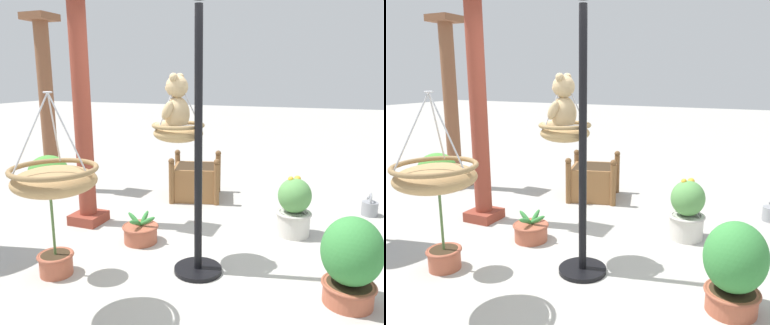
% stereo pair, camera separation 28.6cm
% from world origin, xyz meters
% --- Properties ---
extents(ground_plane, '(40.00, 40.00, 0.00)m').
position_xyz_m(ground_plane, '(0.00, 0.00, 0.00)').
color(ground_plane, '#ADAAA3').
extents(display_pole_central, '(0.44, 0.44, 2.39)m').
position_xyz_m(display_pole_central, '(-0.12, -0.02, 0.74)').
color(display_pole_central, black).
rests_on(display_pole_central, ground).
extents(hanging_basket_with_teddy, '(0.48, 0.48, 0.59)m').
position_xyz_m(hanging_basket_with_teddy, '(0.03, 0.23, 1.27)').
color(hanging_basket_with_teddy, tan).
extents(teddy_bear, '(0.36, 0.32, 0.52)m').
position_xyz_m(teddy_bear, '(0.03, 0.26, 1.50)').
color(teddy_bear, tan).
extents(hanging_basket_left_high, '(0.61, 0.61, 0.72)m').
position_xyz_m(hanging_basket_left_high, '(-1.09, 0.71, 1.06)').
color(hanging_basket_left_high, '#A37F51').
extents(greenhouse_pillar_left, '(0.41, 0.41, 2.66)m').
position_xyz_m(greenhouse_pillar_left, '(1.56, 3.06, 1.28)').
color(greenhouse_pillar_left, brown).
rests_on(greenhouse_pillar_left, ground).
extents(greenhouse_pillar_right, '(0.39, 0.39, 2.78)m').
position_xyz_m(greenhouse_pillar_right, '(0.56, 1.67, 1.34)').
color(greenhouse_pillar_right, brown).
rests_on(greenhouse_pillar_right, ground).
extents(wooden_planter_box, '(0.87, 0.87, 0.66)m').
position_xyz_m(wooden_planter_box, '(1.99, 0.78, 0.27)').
color(wooden_planter_box, olive).
rests_on(wooden_planter_box, ground).
extents(potted_plant_fern_front, '(0.34, 0.34, 1.11)m').
position_xyz_m(potted_plant_fern_front, '(-0.62, 1.17, 0.62)').
color(potted_plant_fern_front, '#AD563D').
rests_on(potted_plant_fern_front, ground).
extents(potted_plant_tall_leafy, '(0.47, 0.47, 0.72)m').
position_xyz_m(potted_plant_tall_leafy, '(-0.18, -1.30, 0.37)').
color(potted_plant_tall_leafy, '#AD563D').
rests_on(potted_plant_tall_leafy, ground).
extents(potted_plant_bushy_green, '(0.39, 0.39, 0.33)m').
position_xyz_m(potted_plant_bushy_green, '(0.27, 0.79, 0.12)').
color(potted_plant_bushy_green, '#AD563D').
rests_on(potted_plant_bushy_green, ground).
extents(potted_plant_conical_shrub, '(0.40, 0.40, 0.69)m').
position_xyz_m(potted_plant_conical_shrub, '(1.06, -0.73, 0.33)').
color(potted_plant_conical_shrub, beige).
rests_on(potted_plant_conical_shrub, ground).
extents(watering_can, '(0.35, 0.20, 0.30)m').
position_xyz_m(watering_can, '(2.08, -1.59, 0.10)').
color(watering_can, gray).
rests_on(watering_can, ground).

